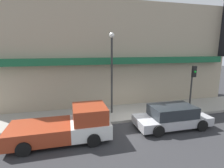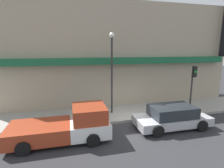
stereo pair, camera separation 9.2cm
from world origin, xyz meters
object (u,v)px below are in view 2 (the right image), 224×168
fire_hydrant (150,110)px  traffic_light (193,80)px  pickup_truck (67,126)px  street_lamp (112,64)px  parked_car (172,117)px

fire_hydrant → traffic_light: size_ratio=0.19×
fire_hydrant → pickup_truck: bearing=-162.1°
fire_hydrant → traffic_light: traffic_light is taller
street_lamp → traffic_light: (5.84, -1.03, -1.19)m
pickup_truck → street_lamp: street_lamp is taller
fire_hydrant → traffic_light: bearing=-0.4°
pickup_truck → parked_car: size_ratio=1.12×
traffic_light → fire_hydrant: bearing=179.6°
fire_hydrant → street_lamp: bearing=158.3°
pickup_truck → traffic_light: 9.31m
parked_car → traffic_light: size_ratio=1.35×
pickup_truck → traffic_light: size_ratio=1.51×
street_lamp → traffic_light: 6.05m
street_lamp → fire_hydrant: bearing=-21.7°
pickup_truck → street_lamp: (3.12, 2.83, 2.94)m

